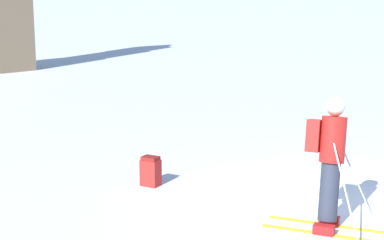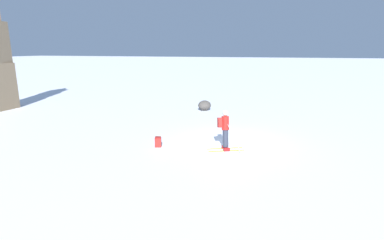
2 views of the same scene
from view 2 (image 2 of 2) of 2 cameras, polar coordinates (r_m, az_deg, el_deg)
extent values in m
plane|color=white|center=(15.02, 7.16, -4.34)|extent=(300.00, 300.00, 0.00)
cube|color=yellow|center=(13.84, 6.62, -5.86)|extent=(0.78, 1.59, 0.01)
cube|color=yellow|center=(14.17, 6.26, -5.38)|extent=(0.78, 1.59, 0.01)
cube|color=#B21919|center=(13.82, 6.63, -5.60)|extent=(0.24, 0.31, 0.12)
cube|color=#B21919|center=(14.15, 6.26, -5.13)|extent=(0.24, 0.31, 0.12)
cylinder|color=#2D3342|center=(13.92, 6.40, -3.49)|extent=(0.46, 0.40, 0.83)
cylinder|color=red|center=(13.84, 6.36, -0.58)|extent=(0.54, 0.49, 0.67)
sphere|color=tan|center=(13.81, 6.34, 1.18)|extent=(0.33, 0.31, 0.26)
sphere|color=silver|center=(13.81, 6.34, 1.30)|extent=(0.38, 0.36, 0.30)
cube|color=#AD231E|center=(13.78, 5.31, -0.48)|extent=(0.39, 0.31, 0.48)
cylinder|color=#B7B7BC|center=(13.59, 8.07, -3.56)|extent=(0.38, 0.73, 1.24)
cylinder|color=#B7B7BC|center=(14.39, 7.14, -2.72)|extent=(0.44, 0.40, 1.17)
cube|color=#AD231E|center=(14.33, -6.48, -4.27)|extent=(0.30, 0.35, 0.44)
cube|color=maroon|center=(14.26, -6.51, -3.31)|extent=(0.27, 0.32, 0.06)
ellipsoid|color=#4C4742|center=(22.73, 2.41, 2.81)|extent=(1.13, 0.96, 0.73)
camera|label=1|loc=(6.73, 38.39, -0.46)|focal=60.00mm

